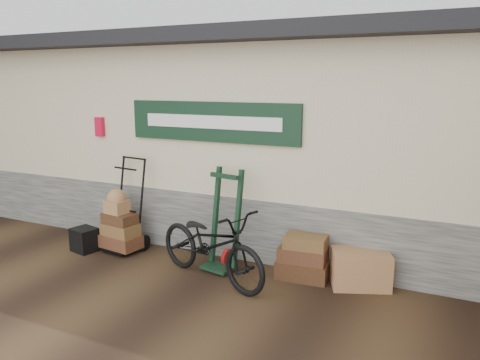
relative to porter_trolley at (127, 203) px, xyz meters
name	(u,v)px	position (x,y,z in m)	size (l,w,h in m)	color
ground	(197,284)	(1.60, -0.67, -0.71)	(80.00, 80.00, 0.00)	black
station_building	(278,134)	(1.59, 2.07, 0.91)	(14.40, 4.10, 3.20)	#4C4C47
porter_trolley	(127,203)	(0.00, 0.00, 0.00)	(0.71, 0.53, 1.42)	black
green_barrow	(224,220)	(1.66, -0.04, -0.03)	(0.49, 0.42, 1.36)	black
suitcase_stack	(303,256)	(2.73, 0.10, -0.42)	(0.66, 0.41, 0.58)	#352011
wicker_hamper	(360,269)	(3.45, 0.17, -0.48)	(0.69, 0.45, 0.45)	brown
black_trunk	(85,240)	(-0.53, -0.37, -0.53)	(0.35, 0.30, 0.35)	black
bicycle	(211,240)	(1.70, -0.47, -0.17)	(1.85, 0.65, 1.08)	black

